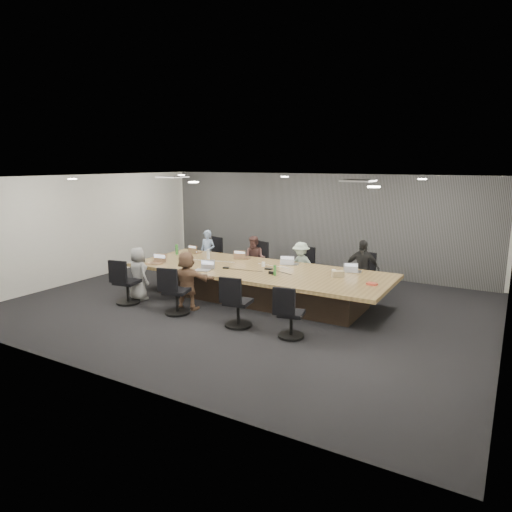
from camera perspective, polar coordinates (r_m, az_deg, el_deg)
The scene contains 39 objects.
floor at distance 10.16m, azimuth -1.13°, elevation -6.20°, with size 10.00×8.00×0.00m, color black.
ceiling at distance 9.68m, azimuth -1.20°, elevation 9.78°, with size 10.00×8.00×0.00m, color white.
wall_back at distance 13.37m, azimuth 7.76°, elevation 4.16°, with size 10.00×2.80×0.00m, color beige.
wall_front at distance 6.81m, azimuth -18.90°, elevation -3.56°, with size 10.00×2.80×0.00m, color beige.
wall_left at distance 13.10m, azimuth -20.26°, elevation 3.40°, with size 8.00×2.80×0.00m, color beige.
wall_right at distance 8.45m, azimuth 29.26°, elevation -1.56°, with size 8.00×2.80×0.00m, color beige.
curtain at distance 13.30m, azimuth 7.63°, elevation 4.12°, with size 9.80×0.04×2.80m, color #585858.
conference_table at distance 10.46m, azimuth 0.27°, elevation -3.39°, with size 6.00×2.20×0.74m.
chair_0 at distance 13.12m, azimuth -5.15°, elevation -0.35°, with size 0.54×0.54×0.80m, color black, non-canonical shape.
chair_1 at distance 12.32m, azimuth 0.66°, elevation -1.08°, with size 0.54×0.54×0.81m, color black, non-canonical shape.
chair_2 at distance 11.75m, azimuth 6.31°, elevation -1.88°, with size 0.52×0.52×0.77m, color black, non-canonical shape.
chair_3 at distance 11.24m, azimuth 13.54°, elevation -2.73°, with size 0.52×0.52×0.78m, color black, non-canonical shape.
chair_4 at distance 10.60m, azimuth -15.78°, elevation -3.57°, with size 0.56×0.56×0.83m, color black, non-canonical shape.
chair_5 at distance 9.66m, azimuth -9.87°, elevation -4.80°, with size 0.55×0.55×0.82m, color black, non-canonical shape.
chair_6 at distance 8.80m, azimuth -2.25°, elevation -6.26°, with size 0.55×0.55×0.82m, color black, non-canonical shape.
chair_7 at distance 8.30m, azimuth 4.42°, elevation -7.66°, with size 0.51×0.51×0.75m, color black, non-canonical shape.
person_0 at distance 12.79m, azimuth -6.07°, elevation 0.40°, with size 0.46×0.30×1.27m, color #8BA3C8.
laptop_0 at distance 12.34m, azimuth -7.58°, elevation 0.48°, with size 0.29×0.20×0.02m, color #8C6647.
person_1 at distance 11.98m, azimuth -0.15°, elevation -0.42°, with size 0.60×0.46×1.23m, color brown.
laptop_1 at distance 11.49m, azimuth -1.53°, elevation -0.25°, with size 0.31×0.21×0.02m, color #8C6647.
person_2 at distance 11.39m, azimuth 5.62°, elevation -1.21°, with size 0.77×0.44×1.19m, color #B2CAB5.
laptop_2 at distance 10.87m, azimuth 4.44°, elevation -0.97°, with size 0.34×0.23×0.02m, color #B2B2B7.
person_3 at distance 10.84m, azimuth 13.08°, elevation -1.60°, with size 0.81×0.34×1.38m, color black.
laptop_3 at distance 10.32m, azimuth 12.19°, elevation -1.88°, with size 0.31×0.21×0.02m, color #B2B2B7.
person_4 at distance 10.79m, azimuth -14.51°, elevation -2.15°, with size 0.60×0.39×1.22m, color gray.
laptop_4 at distance 11.14m, azimuth -12.58°, elevation -0.90°, with size 0.35×0.24×0.02m, color #8C6647.
person_5 at distance 9.86m, azimuth -8.62°, elevation -3.04°, with size 1.18×0.38×1.27m, color brown.
laptop_5 at distance 10.25m, azimuth -6.72°, elevation -1.78°, with size 0.33×0.23×0.02m, color #B2B2B7.
bottle_green_left at distance 12.11m, azimuth -9.88°, elevation 0.80°, with size 0.07×0.07×0.27m, color #368232.
bottle_green_right at distance 9.73m, azimuth 2.38°, elevation -1.82°, with size 0.06×0.06×0.22m, color #368232.
bottle_clear at distance 11.45m, azimuth -5.99°, elevation 0.23°, with size 0.07×0.07×0.24m, color silver.
cup_white_far at distance 10.59m, azimuth 0.93°, elevation -1.04°, with size 0.08×0.08×0.10m, color white.
cup_white_near at distance 9.95m, azimuth 9.69°, elevation -2.00°, with size 0.09×0.09×0.11m, color white.
mug_brown at distance 11.67m, azimuth -11.80°, elevation -0.08°, with size 0.09×0.09×0.11m, color brown.
mic_left at distance 10.43m, azimuth -3.78°, elevation -1.46°, with size 0.14×0.09×0.03m, color black.
mic_right at distance 10.29m, azimuth 1.57°, elevation -1.61°, with size 0.16×0.10×0.03m, color black.
stapler at distance 9.85m, azimuth 2.06°, elevation -2.12°, with size 0.17×0.04×0.06m, color black.
canvas_bag at distance 9.76m, azimuth 10.20°, elevation -2.23°, with size 0.24×0.15×0.13m, color tan.
snack_packet at distance 9.28m, azimuth 14.29°, elevation -3.40°, with size 0.20×0.13×0.04m, color #CE4934.
Camera 1 is at (5.02, -8.28, 3.11)m, focal length 32.00 mm.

